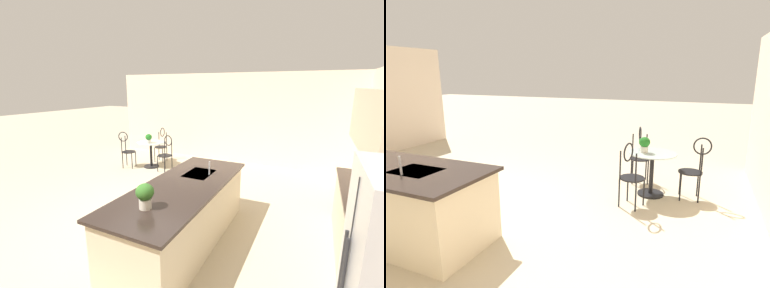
{
  "view_description": "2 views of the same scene",
  "coord_description": "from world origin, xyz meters",
  "views": [
    {
      "loc": [
        3.39,
        2.52,
        2.31
      ],
      "look_at": [
        -1.39,
        0.16,
        1.11
      ],
      "focal_mm": 24.1,
      "sensor_mm": 36.0,
      "label": 1
    },
    {
      "loc": [
        -3.3,
        3.27,
        2.03
      ],
      "look_at": [
        -1.6,
        -0.84,
        0.99
      ],
      "focal_mm": 28.68,
      "sensor_mm": 36.0,
      "label": 2
    }
  ],
  "objects": [
    {
      "name": "chair_by_island",
      "position": [
        -2.35,
        -1.1,
        0.57
      ],
      "size": [
        0.46,
        0.52,
        1.04
      ],
      "color": "black",
      "rests_on": "ground"
    },
    {
      "name": "chair_near_window",
      "position": [
        -3.23,
        -1.82,
        0.57
      ],
      "size": [
        0.5,
        0.42,
        1.04
      ],
      "color": "black",
      "rests_on": "ground"
    },
    {
      "name": "chair_toward_desk",
      "position": [
        -2.24,
        -2.36,
        0.57
      ],
      "size": [
        0.47,
        0.52,
        1.04
      ],
      "color": "black",
      "rests_on": "ground"
    },
    {
      "name": "ground_plane",
      "position": [
        0.0,
        0.0,
        0.0
      ],
      "size": [
        40.0,
        40.0,
        0.0
      ],
      "primitive_type": "plane",
      "color": "beige"
    },
    {
      "name": "bistro_table",
      "position": [
        -2.56,
        -1.75,
        0.45
      ],
      "size": [
        0.8,
        0.8,
        0.74
      ],
      "color": "black",
      "rests_on": "ground"
    },
    {
      "name": "sink_faucet",
      "position": [
        -0.25,
        1.03,
        1.03
      ],
      "size": [
        0.02,
        0.02,
        0.22
      ],
      "primitive_type": "cylinder",
      "color": "#B2B5BA",
      "rests_on": "kitchen_island"
    },
    {
      "name": "back_counter_run",
      "position": [
        -0.4,
        3.21,
        0.49
      ],
      "size": [
        2.44,
        0.64,
        1.52
      ],
      "color": "beige",
      "rests_on": "ground"
    },
    {
      "name": "wall_left_window",
      "position": [
        -4.26,
        0.0,
        1.35
      ],
      "size": [
        0.12,
        7.8,
        2.7
      ],
      "primitive_type": "cube",
      "color": "beige",
      "rests_on": "ground"
    },
    {
      "name": "potted_plant_on_table",
      "position": [
        -2.43,
        -1.71,
        0.89
      ],
      "size": [
        0.18,
        0.18,
        0.26
      ],
      "color": "beige",
      "rests_on": "bistro_table"
    },
    {
      "name": "kitchen_island",
      "position": [
        0.3,
        0.85,
        0.46
      ],
      "size": [
        2.8,
        1.06,
        0.92
      ],
      "color": "beige",
      "rests_on": "ground"
    },
    {
      "name": "potted_plant_counter_far",
      "position": [
        1.15,
        0.81,
        1.09
      ],
      "size": [
        0.21,
        0.21,
        0.3
      ],
      "color": "beige",
      "rests_on": "kitchen_island"
    },
    {
      "name": "upper_cabinet_run",
      "position": [
        -0.4,
        3.18,
        1.9
      ],
      "size": [
        2.4,
        0.36,
        0.76
      ],
      "color": "beige",
      "rests_on": "back_counter_run"
    }
  ]
}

